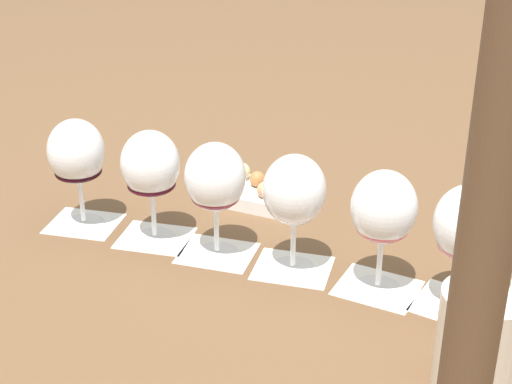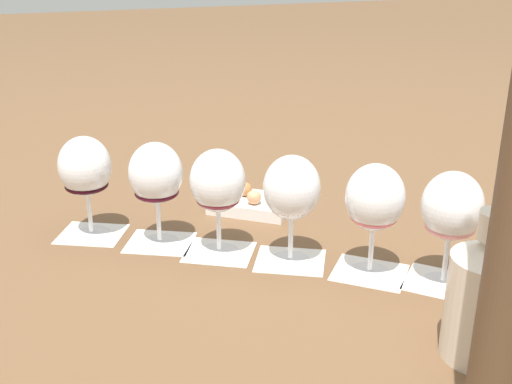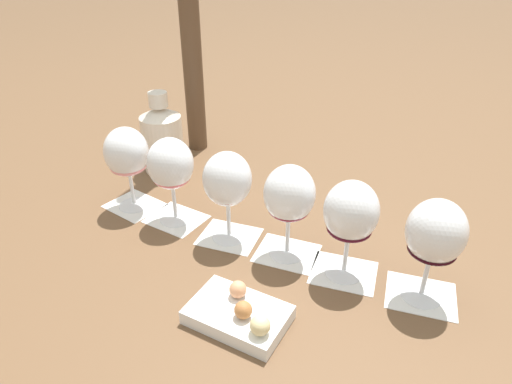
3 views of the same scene
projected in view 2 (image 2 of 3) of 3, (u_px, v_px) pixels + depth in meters
name	position (u px, v px, depth m)	size (l,w,h in m)	color
ground_plane	(258.00, 257.00, 1.08)	(8.00, 8.00, 0.00)	brown
tasting_card_0	(443.00, 283.00, 0.99)	(0.15, 0.15, 0.00)	white
tasting_card_1	(369.00, 272.00, 1.02)	(0.15, 0.15, 0.00)	white
tasting_card_2	(290.00, 260.00, 1.06)	(0.14, 0.14, 0.00)	white
tasting_card_3	(219.00, 252.00, 1.09)	(0.15, 0.14, 0.00)	white
tasting_card_4	(160.00, 242.00, 1.12)	(0.14, 0.14, 0.00)	white
tasting_card_5	(92.00, 234.00, 1.16)	(0.14, 0.14, 0.00)	white
wine_glass_0	(452.00, 211.00, 0.95)	(0.09, 0.09, 0.18)	white
wine_glass_1	(375.00, 202.00, 0.98)	(0.09, 0.09, 0.18)	white
wine_glass_2	(292.00, 192.00, 1.02)	(0.09, 0.09, 0.18)	white
wine_glass_3	(218.00, 185.00, 1.05)	(0.09, 0.09, 0.18)	white
wine_glass_4	(156.00, 177.00, 1.08)	(0.09, 0.09, 0.18)	white
wine_glass_5	(85.00, 170.00, 1.11)	(0.09, 0.09, 0.18)	white
ceramic_vase	(487.00, 296.00, 0.79)	(0.10, 0.10, 0.20)	beige
snack_dish	(249.00, 202.00, 1.26)	(0.18, 0.17, 0.05)	white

